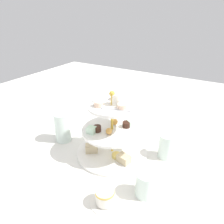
# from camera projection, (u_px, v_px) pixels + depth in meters

# --- Properties ---
(ground_plane) EXTENTS (2.40, 2.40, 0.00)m
(ground_plane) POSITION_uv_depth(u_px,v_px,m) (112.00, 153.00, 0.85)
(ground_plane) COLOR silver
(tiered_serving_stand) EXTENTS (0.28, 0.28, 0.27)m
(tiered_serving_stand) POSITION_uv_depth(u_px,v_px,m) (112.00, 135.00, 0.81)
(tiered_serving_stand) COLOR white
(tiered_serving_stand) RESTS_ON ground_plane
(water_glass_tall_right) EXTENTS (0.07, 0.07, 0.13)m
(water_glass_tall_right) POSITION_uv_depth(u_px,v_px,m) (63.00, 127.00, 0.90)
(water_glass_tall_right) COLOR silver
(water_glass_tall_right) RESTS_ON ground_plane
(water_glass_short_left) EXTENTS (0.06, 0.06, 0.08)m
(water_glass_short_left) POSITION_uv_depth(u_px,v_px,m) (146.00, 184.00, 0.64)
(water_glass_short_left) COLOR silver
(water_glass_short_left) RESTS_ON ground_plane
(teacup_with_saucer) EXTENTS (0.09, 0.09, 0.05)m
(teacup_with_saucer) POSITION_uv_depth(u_px,v_px,m) (105.00, 197.00, 0.62)
(teacup_with_saucer) COLOR white
(teacup_with_saucer) RESTS_ON ground_plane
(butter_knife_left) EXTENTS (0.17, 0.05, 0.00)m
(butter_knife_left) POSITION_uv_depth(u_px,v_px,m) (125.00, 120.00, 1.10)
(butter_knife_left) COLOR silver
(butter_knife_left) RESTS_ON ground_plane
(butter_knife_right) EXTENTS (0.16, 0.07, 0.00)m
(butter_knife_right) POSITION_uv_depth(u_px,v_px,m) (45.00, 186.00, 0.69)
(butter_knife_right) COLOR silver
(butter_knife_right) RESTS_ON ground_plane
(water_glass_mid_back) EXTENTS (0.06, 0.06, 0.10)m
(water_glass_mid_back) POSITION_uv_depth(u_px,v_px,m) (166.00, 146.00, 0.81)
(water_glass_mid_back) COLOR silver
(water_glass_mid_back) RESTS_ON ground_plane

